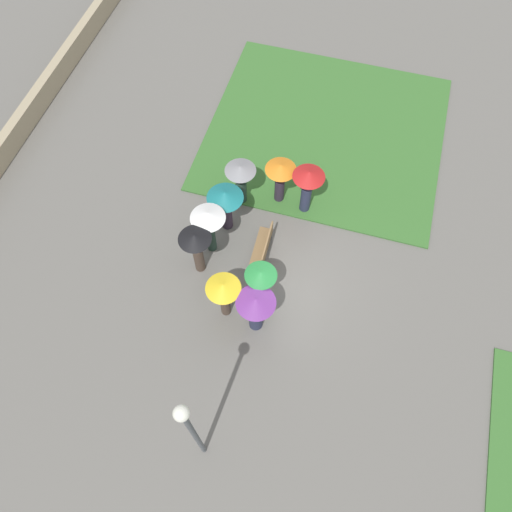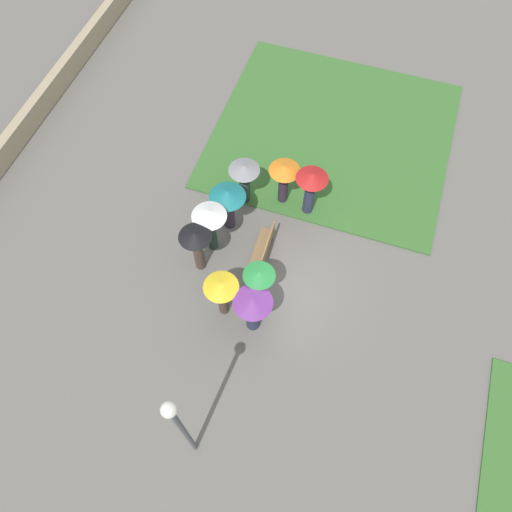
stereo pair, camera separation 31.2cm
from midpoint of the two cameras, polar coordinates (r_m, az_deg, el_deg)
ground_plane at (r=15.23m, az=4.07°, el=-2.97°), size 90.00×90.00×0.00m
lawn_patch_near at (r=18.79m, az=9.22°, el=13.58°), size 7.83×8.28×0.06m
park_bench at (r=15.21m, az=1.45°, el=0.79°), size 1.56×0.47×0.90m
lamp_post at (r=10.93m, az=-7.81°, el=-18.68°), size 0.32×0.32×4.68m
crowd_person_green at (r=13.76m, az=1.00°, el=-2.86°), size 0.90×0.90×1.83m
crowd_person_orange at (r=15.79m, az=3.80°, el=9.06°), size 0.98×0.98×1.75m
crowd_person_teal at (r=15.13m, az=-2.65°, el=6.38°), size 1.12×1.12×1.78m
crowd_person_white at (r=14.58m, az=-4.69°, el=4.10°), size 1.04×1.04×1.96m
crowd_person_yellow at (r=13.62m, az=-3.30°, el=-3.97°), size 0.98×0.98×1.78m
crowd_person_black at (r=14.35m, az=-6.20°, el=1.46°), size 0.96×0.96×1.92m
crowd_person_grey at (r=15.81m, az=-0.77°, el=8.96°), size 0.98×0.98×1.75m
crowd_person_red at (r=15.51m, az=6.89°, el=8.00°), size 1.00×1.00×1.94m
crowd_person_purple at (r=13.51m, az=0.31°, el=-5.91°), size 1.09×1.09×1.78m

